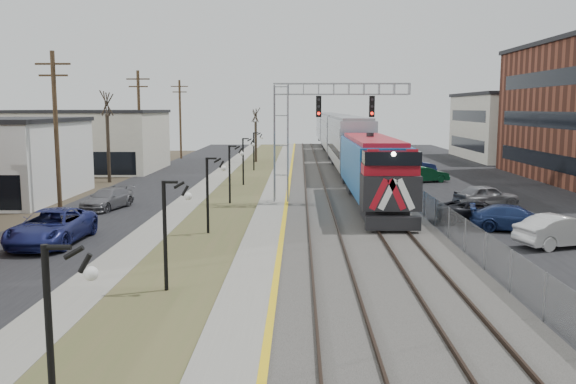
{
  "coord_description": "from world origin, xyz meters",
  "views": [
    {
      "loc": [
        0.74,
        -12.97,
        6.52
      ],
      "look_at": [
        0.21,
        15.3,
        2.6
      ],
      "focal_mm": 38.0,
      "sensor_mm": 36.0,
      "label": 1
    }
  ],
  "objects": [
    {
      "name": "lampposts",
      "position": [
        -4.0,
        18.29,
        2.0
      ],
      "size": [
        0.14,
        62.14,
        4.0
      ],
      "color": "black",
      "rests_on": "ground"
    },
    {
      "name": "track_near",
      "position": [
        2.0,
        35.0,
        0.28
      ],
      "size": [
        1.58,
        120.0,
        0.15
      ],
      "color": "#2D2119",
      "rests_on": "ballast_bed"
    },
    {
      "name": "sidewalk",
      "position": [
        -7.0,
        35.0,
        0.04
      ],
      "size": [
        2.0,
        120.0,
        0.08
      ],
      "primitive_type": "cube",
      "color": "gray",
      "rests_on": "ground"
    },
    {
      "name": "car_lot_f",
      "position": [
        11.78,
        40.29,
        0.68
      ],
      "size": [
        4.38,
        2.57,
        1.36
      ],
      "primitive_type": "imported",
      "rotation": [
        0.0,
        0.0,
        1.86
      ],
      "color": "#0D4425",
      "rests_on": "ground"
    },
    {
      "name": "car_lot_b",
      "position": [
        13.12,
        15.31,
        0.75
      ],
      "size": [
        4.84,
        3.01,
        1.5
      ],
      "primitive_type": "imported",
      "rotation": [
        0.0,
        0.0,
        1.91
      ],
      "color": "silver",
      "rests_on": "ground"
    },
    {
      "name": "platform_edge",
      "position": [
        -0.12,
        35.0,
        0.24
      ],
      "size": [
        0.24,
        120.0,
        0.01
      ],
      "primitive_type": "cube",
      "color": "gold",
      "rests_on": "platform"
    },
    {
      "name": "car_lot_d",
      "position": [
        12.17,
        18.98,
        0.68
      ],
      "size": [
        4.97,
        2.97,
        1.35
      ],
      "primitive_type": "imported",
      "rotation": [
        0.0,
        0.0,
        1.32
      ],
      "color": "navy",
      "rests_on": "ground"
    },
    {
      "name": "street_west",
      "position": [
        -11.5,
        35.0,
        0.02
      ],
      "size": [
        7.0,
        120.0,
        0.04
      ],
      "primitive_type": "cube",
      "color": "black",
      "rests_on": "ground"
    },
    {
      "name": "car_lot_c",
      "position": [
        10.91,
        21.15,
        0.66
      ],
      "size": [
        4.98,
        2.72,
        1.32
      ],
      "primitive_type": "imported",
      "rotation": [
        0.0,
        0.0,
        1.46
      ],
      "color": "black",
      "rests_on": "ground"
    },
    {
      "name": "ballast_bed",
      "position": [
        4.0,
        35.0,
        0.1
      ],
      "size": [
        8.0,
        120.0,
        0.2
      ],
      "primitive_type": "cube",
      "color": "#595651",
      "rests_on": "ground"
    },
    {
      "name": "parking_lot",
      "position": [
        16.0,
        35.0,
        0.02
      ],
      "size": [
        16.0,
        120.0,
        0.04
      ],
      "primitive_type": "cube",
      "color": "black",
      "rests_on": "ground"
    },
    {
      "name": "signal_gantry",
      "position": [
        1.22,
        27.99,
        5.59
      ],
      "size": [
        9.0,
        1.07,
        8.15
      ],
      "color": "gray",
      "rests_on": "ground"
    },
    {
      "name": "car_lot_g",
      "position": [
        11.85,
        47.48,
        0.79
      ],
      "size": [
        4.92,
        2.05,
        1.58
      ],
      "primitive_type": "imported",
      "rotation": [
        0.0,
        0.0,
        1.65
      ],
      "color": "navy",
      "rests_on": "ground"
    },
    {
      "name": "fence",
      "position": [
        8.2,
        35.0,
        0.8
      ],
      "size": [
        0.04,
        120.0,
        1.6
      ],
      "primitive_type": "cube",
      "color": "gray",
      "rests_on": "ground"
    },
    {
      "name": "car_street_b",
      "position": [
        -11.64,
        25.57,
        0.66
      ],
      "size": [
        2.89,
        4.87,
        1.32
      ],
      "primitive_type": "imported",
      "rotation": [
        0.0,
        0.0,
        -0.24
      ],
      "color": "slate",
      "rests_on": "ground"
    },
    {
      "name": "bare_trees",
      "position": [
        -12.66,
        38.91,
        2.7
      ],
      "size": [
        12.3,
        42.3,
        5.95
      ],
      "color": "#382D23",
      "rests_on": "ground"
    },
    {
      "name": "train",
      "position": [
        5.5,
        61.97,
        2.92
      ],
      "size": [
        3.0,
        85.85,
        5.33
      ],
      "color": "#1357A2",
      "rests_on": "ground"
    },
    {
      "name": "car_lot_e",
      "position": [
        13.08,
        27.0,
        0.73
      ],
      "size": [
        4.64,
        3.0,
        1.47
      ],
      "primitive_type": "imported",
      "rotation": [
        0.0,
        0.0,
        1.89
      ],
      "color": "slate",
      "rests_on": "ground"
    },
    {
      "name": "platform",
      "position": [
        -1.0,
        35.0,
        0.12
      ],
      "size": [
        2.0,
        120.0,
        0.24
      ],
      "primitive_type": "cube",
      "color": "gray",
      "rests_on": "ground"
    },
    {
      "name": "utility_poles",
      "position": [
        -14.5,
        25.0,
        5.0
      ],
      "size": [
        0.28,
        80.28,
        10.0
      ],
      "color": "#4C3823",
      "rests_on": "ground"
    },
    {
      "name": "car_street_a",
      "position": [
        -11.13,
        15.43,
        0.82
      ],
      "size": [
        2.81,
        5.97,
        1.65
      ],
      "primitive_type": "imported",
      "rotation": [
        0.0,
        0.0,
        -0.01
      ],
      "color": "navy",
      "rests_on": "ground"
    },
    {
      "name": "grass_median",
      "position": [
        -4.0,
        35.0,
        0.03
      ],
      "size": [
        4.0,
        120.0,
        0.06
      ],
      "primitive_type": "cube",
      "color": "#4C532C",
      "rests_on": "ground"
    },
    {
      "name": "track_far",
      "position": [
        5.5,
        35.0,
        0.28
      ],
      "size": [
        1.58,
        120.0,
        0.15
      ],
      "color": "#2D2119",
      "rests_on": "ballast_bed"
    }
  ]
}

